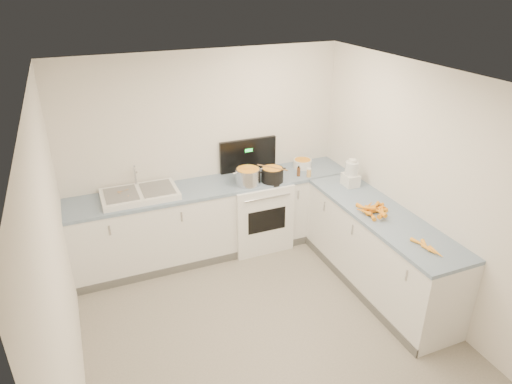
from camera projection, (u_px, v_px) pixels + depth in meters
name	position (u px, v px, depth m)	size (l,w,h in m)	color
floor	(270.00, 335.00, 4.56)	(3.50, 4.00, 0.00)	gray
ceiling	(275.00, 85.00, 3.47)	(3.50, 4.00, 0.00)	silver
wall_back	(206.00, 153.00, 5.68)	(3.50, 2.50, 0.00)	silver
wall_left	(59.00, 272.00, 3.41)	(4.00, 2.50, 0.00)	silver
wall_right	(430.00, 194.00, 4.62)	(4.00, 2.50, 0.00)	silver
counter_back	(216.00, 218.00, 5.77)	(3.50, 0.62, 0.94)	white
counter_right	(378.00, 250.00, 5.10)	(0.62, 2.20, 0.94)	white
stove	(257.00, 211.00, 5.94)	(0.76, 0.65, 1.36)	white
sink	(140.00, 194.00, 5.24)	(0.86, 0.52, 0.31)	white
steel_pot	(248.00, 177.00, 5.53)	(0.30, 0.30, 0.22)	silver
black_pot	(272.00, 176.00, 5.62)	(0.27, 0.27, 0.19)	black
wooden_spoon	(272.00, 167.00, 5.57)	(0.02, 0.02, 0.40)	#AD7A47
mixing_bowl	(302.00, 164.00, 6.03)	(0.24, 0.24, 0.11)	white
extract_bottle	(299.00, 172.00, 5.78)	(0.04, 0.04, 0.11)	#593319
spice_jar	(309.00, 173.00, 5.76)	(0.06, 0.06, 0.10)	#E5B266
food_processor	(351.00, 174.00, 5.48)	(0.17, 0.21, 0.34)	white
carrot_pile	(374.00, 210.00, 4.90)	(0.38, 0.42, 0.10)	orange
peeled_carrots	(427.00, 247.00, 4.26)	(0.12, 0.37, 0.04)	#FF9F26
peelings	(121.00, 194.00, 5.15)	(0.21, 0.21, 0.01)	tan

